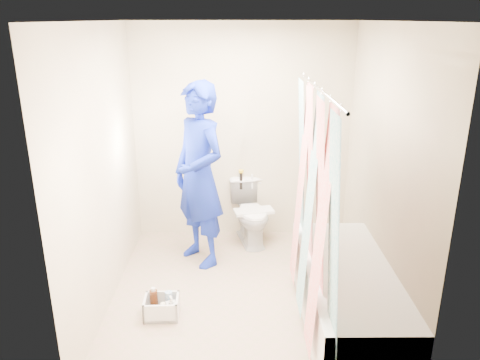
{
  "coord_description": "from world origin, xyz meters",
  "views": [
    {
      "loc": [
        -0.06,
        -3.77,
        2.42
      ],
      "look_at": [
        -0.03,
        0.32,
        1.0
      ],
      "focal_mm": 35.0,
      "sensor_mm": 36.0,
      "label": 1
    }
  ],
  "objects_px": {
    "bathtub": "(347,292)",
    "cleaning_caddy": "(163,308)",
    "toilet": "(251,212)",
    "plumber": "(199,176)"
  },
  "relations": [
    {
      "from": "bathtub",
      "to": "cleaning_caddy",
      "type": "distance_m",
      "value": 1.56
    },
    {
      "from": "toilet",
      "to": "plumber",
      "type": "xyz_separation_m",
      "value": [
        -0.54,
        -0.45,
        0.59
      ]
    },
    {
      "from": "bathtub",
      "to": "plumber",
      "type": "relative_size",
      "value": 0.93
    },
    {
      "from": "bathtub",
      "to": "toilet",
      "type": "xyz_separation_m",
      "value": [
        -0.75,
        1.51,
        0.08
      ]
    },
    {
      "from": "bathtub",
      "to": "cleaning_caddy",
      "type": "bearing_deg",
      "value": 177.55
    },
    {
      "from": "toilet",
      "to": "cleaning_caddy",
      "type": "height_order",
      "value": "toilet"
    },
    {
      "from": "toilet",
      "to": "plumber",
      "type": "relative_size",
      "value": 0.37
    },
    {
      "from": "bathtub",
      "to": "toilet",
      "type": "relative_size",
      "value": 2.5
    },
    {
      "from": "bathtub",
      "to": "plumber",
      "type": "distance_m",
      "value": 1.79
    },
    {
      "from": "plumber",
      "to": "toilet",
      "type": "bearing_deg",
      "value": 90.33
    }
  ]
}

